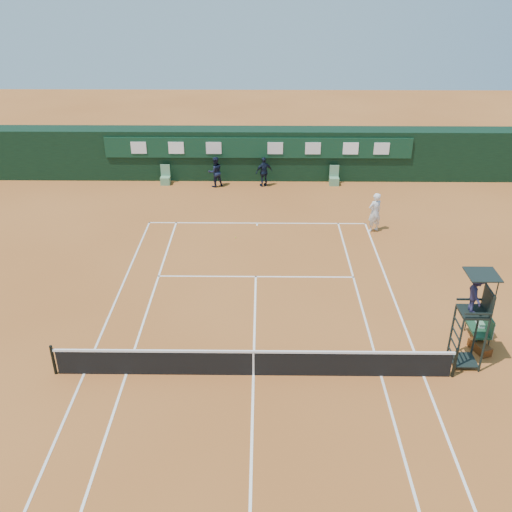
{
  "coord_description": "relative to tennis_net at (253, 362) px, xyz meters",
  "views": [
    {
      "loc": [
        0.25,
        -14.51,
        11.93
      ],
      "look_at": [
        0.01,
        6.0,
        1.2
      ],
      "focal_mm": 40.0,
      "sensor_mm": 36.0,
      "label": 1
    }
  ],
  "objects": [
    {
      "name": "player_bench",
      "position": [
        7.92,
        2.01,
        0.09
      ],
      "size": [
        0.56,
        1.2,
        1.1
      ],
      "color": "#173B23",
      "rests_on": "ground"
    },
    {
      "name": "ground",
      "position": [
        0.0,
        0.0,
        -0.51
      ],
      "size": [
        90.0,
        90.0,
        0.0
      ],
      "primitive_type": "plane",
      "color": "#B5632A",
      "rests_on": "ground"
    },
    {
      "name": "linesman_chair_right",
      "position": [
        4.5,
        17.48,
        -0.19
      ],
      "size": [
        0.55,
        0.5,
        1.15
      ],
      "color": "#5D8E65",
      "rests_on": "ground"
    },
    {
      "name": "tennis_bag",
      "position": [
        7.72,
        1.36,
        -0.35
      ],
      "size": [
        0.64,
        0.91,
        0.31
      ],
      "primitive_type": "cube",
      "rotation": [
        0.0,
        0.0,
        0.37
      ],
      "color": "black",
      "rests_on": "ground"
    },
    {
      "name": "ball_kid_right",
      "position": [
        0.35,
        17.22,
        0.37
      ],
      "size": [
        1.12,
        0.81,
        1.76
      ],
      "primitive_type": "imported",
      "rotation": [
        0.0,
        0.0,
        3.56
      ],
      "color": "black",
      "rests_on": "ground"
    },
    {
      "name": "player",
      "position": [
        5.72,
        11.04,
        0.48
      ],
      "size": [
        0.86,
        0.75,
        1.99
      ],
      "primitive_type": "imported",
      "rotation": [
        0.0,
        0.0,
        3.61
      ],
      "color": "silver",
      "rests_on": "ground"
    },
    {
      "name": "linesman_chair_left",
      "position": [
        -5.5,
        17.48,
        -0.19
      ],
      "size": [
        0.55,
        0.5,
        1.15
      ],
      "color": "#5F9164",
      "rests_on": "ground"
    },
    {
      "name": "tennis_ball",
      "position": [
        -1.02,
        10.14,
        -0.48
      ],
      "size": [
        0.06,
        0.06,
        0.06
      ],
      "primitive_type": "sphere",
      "color": "gold",
      "rests_on": "ground"
    },
    {
      "name": "tennis_net",
      "position": [
        0.0,
        0.0,
        0.0
      ],
      "size": [
        12.9,
        0.1,
        1.1
      ],
      "color": "black",
      "rests_on": "ground"
    },
    {
      "name": "ball_kid_left",
      "position": [
        -2.49,
        17.14,
        0.39
      ],
      "size": [
        1.08,
        0.98,
        1.79
      ],
      "primitive_type": "imported",
      "rotation": [
        0.0,
        0.0,
        3.57
      ],
      "color": "black",
      "rests_on": "ground"
    },
    {
      "name": "back_wall",
      "position": [
        0.0,
        18.74,
        1.0
      ],
      "size": [
        40.0,
        1.65,
        3.0
      ],
      "color": "black",
      "rests_on": "ground"
    },
    {
      "name": "cooler",
      "position": [
        8.12,
        2.27,
        -0.18
      ],
      "size": [
        0.57,
        0.57,
        0.65
      ],
      "color": "silver",
      "rests_on": "ground"
    },
    {
      "name": "umpire_chair",
      "position": [
        6.92,
        0.66,
        1.95
      ],
      "size": [
        0.96,
        0.95,
        3.42
      ],
      "color": "black",
      "rests_on": "ground"
    },
    {
      "name": "court_lines",
      "position": [
        0.0,
        0.0,
        -0.5
      ],
      "size": [
        11.05,
        23.85,
        0.01
      ],
      "color": "white",
      "rests_on": "ground"
    }
  ]
}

